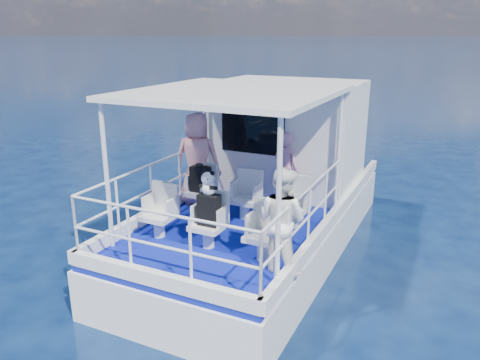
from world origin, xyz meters
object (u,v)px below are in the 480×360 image
object	(u,v)px
passenger_stbd_aft	(282,220)
backpack_center	(209,210)
panda	(208,183)
passenger_port_fwd	(197,159)

from	to	relation	value
passenger_stbd_aft	backpack_center	world-z (taller)	passenger_stbd_aft
backpack_center	passenger_stbd_aft	bearing A→B (deg)	-7.74
backpack_center	panda	xyz separation A→B (m)	(-0.00, 0.00, 0.42)
panda	passenger_port_fwd	bearing A→B (deg)	125.38
passenger_port_fwd	panda	xyz separation A→B (m)	(1.15, -1.62, 0.16)
passenger_stbd_aft	backpack_center	xyz separation A→B (m)	(-1.21, 0.16, -0.11)
passenger_port_fwd	passenger_stbd_aft	size ratio (longest dim) A/B	1.20
passenger_stbd_aft	backpack_center	distance (m)	1.23
passenger_port_fwd	backpack_center	distance (m)	2.01
passenger_stbd_aft	panda	xyz separation A→B (m)	(-1.21, 0.17, 0.31)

